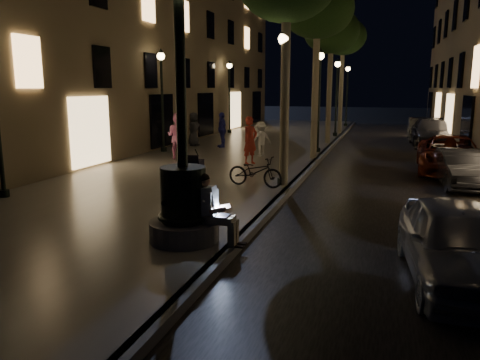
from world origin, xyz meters
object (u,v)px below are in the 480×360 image
at_px(lamp_left_b, 162,87).
at_px(lamp_left_c, 229,87).
at_px(tree_third, 331,32).
at_px(pedestrian_white, 261,139).
at_px(tree_far, 343,37).
at_px(lamp_curb_b, 319,87).
at_px(car_fifth, 421,130).
at_px(lamp_curb_d, 347,87).
at_px(pedestrian_pink, 177,136).
at_px(car_rear, 431,133).
at_px(car_second, 461,168).
at_px(pedestrian_red, 250,140).
at_px(fountain_lamppost, 183,191).
at_px(pedestrian_dark, 194,129).
at_px(tree_second, 318,11).
at_px(car_front, 457,243).
at_px(lamp_curb_c, 337,87).
at_px(bicycle, 255,171).
at_px(seated_man_laptop, 213,207).
at_px(car_third, 451,155).
at_px(pedestrian_blue, 222,130).
at_px(lamp_curb_a, 283,87).
at_px(stroller, 194,169).

xyz_separation_m(lamp_left_b, lamp_left_c, (0.00, 10.00, 0.00)).
height_order(tree_third, pedestrian_white, tree_third).
xyz_separation_m(tree_far, lamp_curb_b, (-0.08, -10.00, -3.20)).
relative_size(lamp_left_b, car_fifth, 1.16).
distance_m(lamp_curb_d, pedestrian_pink, 20.79).
distance_m(tree_far, car_rear, 9.04).
bearing_deg(tree_far, car_second, -70.89).
bearing_deg(pedestrian_red, car_second, -70.30).
relative_size(lamp_left_b, pedestrian_red, 2.53).
relative_size(fountain_lamppost, pedestrian_dark, 2.99).
bearing_deg(tree_second, car_front, -70.87).
relative_size(fountain_lamppost, car_front, 1.30).
bearing_deg(tree_third, fountain_lamppost, -92.23).
xyz_separation_m(lamp_curb_b, lamp_curb_c, (0.00, 8.00, 0.00)).
xyz_separation_m(lamp_left_c, car_rear, (12.60, -2.49, -2.48)).
bearing_deg(tree_third, pedestrian_red, -103.91).
height_order(lamp_left_c, bicycle, lamp_left_c).
height_order(seated_man_laptop, car_fifth, seated_man_laptop).
height_order(lamp_curb_c, pedestrian_white, lamp_curb_c).
distance_m(car_third, pedestrian_blue, 10.98).
distance_m(seated_man_laptop, bicycle, 5.50).
relative_size(seated_man_laptop, pedestrian_dark, 0.80).
height_order(fountain_lamppost, lamp_curb_d, fountain_lamppost).
bearing_deg(lamp_curb_d, car_second, -75.74).
height_order(lamp_curb_b, car_fifth, lamp_curb_b).
relative_size(car_third, car_fifth, 1.22).
xyz_separation_m(lamp_curb_a, lamp_curb_d, (0.00, 24.00, 0.00)).
relative_size(lamp_curb_a, lamp_left_b, 1.00).
height_order(lamp_curb_c, lamp_left_c, same).
distance_m(lamp_curb_c, bicycle, 16.76).
distance_m(lamp_curb_c, pedestrian_red, 12.74).
bearing_deg(pedestrian_dark, seated_man_laptop, -144.19).
bearing_deg(lamp_left_b, lamp_curb_d, 68.47).
bearing_deg(car_third, pedestrian_white, 176.94).
bearing_deg(lamp_curb_d, lamp_curb_a, -90.00).
xyz_separation_m(tree_third, lamp_curb_b, (0.00, -4.00, -2.90)).
distance_m(fountain_lamppost, tree_second, 13.07).
xyz_separation_m(car_third, pedestrian_red, (-7.58, -1.46, 0.45)).
bearing_deg(tree_far, lamp_left_c, -164.43).
bearing_deg(pedestrian_dark, car_fifth, -44.51).
xyz_separation_m(seated_man_laptop, lamp_left_b, (-7.01, 12.00, 2.30)).
xyz_separation_m(seated_man_laptop, car_third, (5.59, 11.06, -0.23)).
distance_m(lamp_curb_b, stroller, 9.88).
xyz_separation_m(lamp_curb_a, car_front, (4.30, -6.11, -2.55)).
relative_size(seated_man_laptop, pedestrian_white, 0.90).
distance_m(car_front, car_third, 11.24).
bearing_deg(lamp_left_b, lamp_curb_b, 15.73).
xyz_separation_m(pedestrian_pink, pedestrian_dark, (-1.16, 4.58, -0.11)).
distance_m(tree_far, bicycle, 19.44).
xyz_separation_m(seated_man_laptop, bicycle, (-0.64, 5.45, -0.26)).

